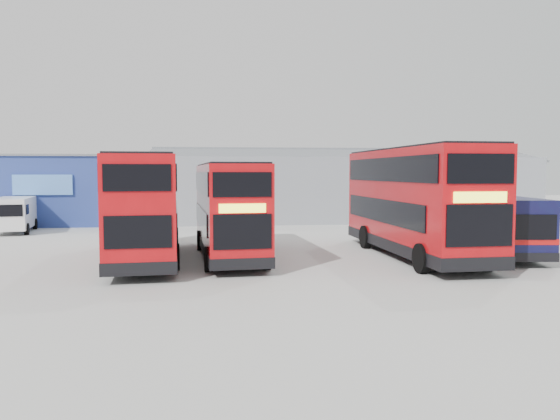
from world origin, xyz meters
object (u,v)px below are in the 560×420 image
object	(u,v)px
maintenance_shed	(337,187)
single_decker_blue	(484,223)
office_block	(60,189)
panel_van	(14,213)
double_decker_left	(146,209)
double_decker_right	(414,203)
double_decker_centre	(228,211)

from	to	relation	value
maintenance_shed	single_decker_blue	size ratio (longest dim) A/B	2.95
office_block	panel_van	bearing A→B (deg)	-99.12
double_decker_left	maintenance_shed	bearing A→B (deg)	-126.54
double_decker_right	panel_van	distance (m)	25.27
double_decker_right	maintenance_shed	bearing A→B (deg)	84.67
panel_van	maintenance_shed	bearing A→B (deg)	10.71
double_decker_centre	single_decker_blue	bearing A→B (deg)	-2.24
office_block	maintenance_shed	size ratio (longest dim) A/B	0.40
office_block	double_decker_right	world-z (taller)	office_block
maintenance_shed	double_decker_right	xyz separation A→B (m)	(-1.18, -21.20, -0.13)
maintenance_shed	double_decker_left	bearing A→B (deg)	-122.26
double_decker_left	single_decker_blue	size ratio (longest dim) A/B	1.06
maintenance_shed	panel_van	size ratio (longest dim) A/B	5.66
single_decker_blue	maintenance_shed	bearing A→B (deg)	-75.12
office_block	double_decker_left	distance (m)	20.88
maintenance_shed	double_decker_centre	xyz separation A→B (m)	(-9.62, -20.49, -0.49)
double_decker_left	office_block	bearing A→B (deg)	-69.41
office_block	maintenance_shed	distance (m)	22.09
office_block	double_decker_left	world-z (taller)	office_block
double_decker_right	single_decker_blue	distance (m)	4.32
maintenance_shed	double_decker_centre	world-z (taller)	maintenance_shed
office_block	maintenance_shed	world-z (taller)	maintenance_shed
office_block	double_decker_centre	distance (m)	22.25
single_decker_blue	panel_van	bearing A→B (deg)	-16.87
maintenance_shed	double_decker_right	bearing A→B (deg)	-93.19
maintenance_shed	single_decker_blue	xyz separation A→B (m)	(2.82, -19.99, -1.24)
office_block	panel_van	xyz separation A→B (m)	(-1.06, -6.61, -1.33)
maintenance_shed	double_decker_centre	size ratio (longest dim) A/B	2.99
single_decker_blue	double_decker_right	bearing A→B (deg)	23.67
double_decker_right	single_decker_blue	world-z (taller)	double_decker_right
office_block	double_decker_centre	bearing A→B (deg)	-56.20
double_decker_left	panel_van	xyz separation A→B (m)	(-9.84, 12.33, -1.03)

